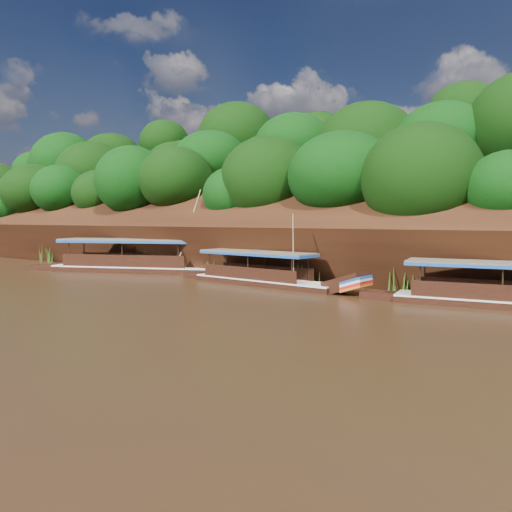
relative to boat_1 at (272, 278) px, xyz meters
The scene contains 5 objects.
ground 7.49m from the boat_1, 85.93° to the right, with size 160.00×160.00×0.00m, color black.
riverbank 15.35m from the boat_1, 88.05° to the left, with size 120.00×30.06×19.40m.
boat_1 is the anchor object (origin of this frame).
boat_2 12.64m from the boat_1, behind, with size 16.70×8.54×7.14m.
reeds 3.18m from the boat_1, 141.63° to the left, with size 50.62×2.52×1.89m.
Camera 1 is at (17.01, -19.22, 4.34)m, focal length 35.00 mm.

